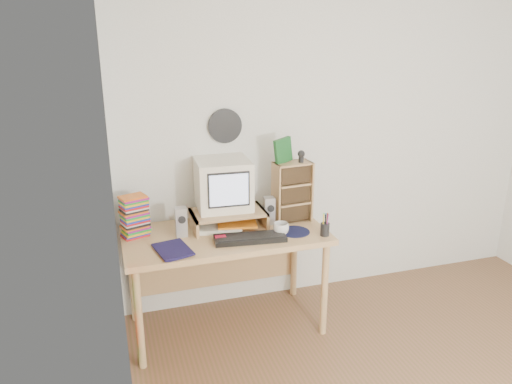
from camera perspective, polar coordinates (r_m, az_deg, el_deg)
back_wall at (r=4.01m, az=9.49°, el=5.72°), size 3.50×0.00×3.50m
left_wall at (r=1.94m, az=-14.82°, el=-8.73°), size 0.00×3.50×3.50m
curtain at (r=2.42m, az=-14.33°, el=-5.71°), size 0.00×2.20×2.20m
wall_disc at (r=3.63m, az=-3.57°, el=7.54°), size 0.25×0.02×0.25m
desk at (r=3.59m, az=-3.75°, el=-6.27°), size 1.40×0.70×0.75m
monitor_riser at (r=3.55m, az=-3.19°, el=-2.58°), size 0.52×0.30×0.12m
crt_monitor at (r=3.52m, az=-3.68°, el=0.76°), size 0.39×0.39×0.35m
speaker_left at (r=3.43m, az=-8.56°, el=-3.39°), size 0.08×0.08×0.20m
speaker_right at (r=3.60m, az=1.49°, el=-2.13°), size 0.08×0.08×0.20m
keyboard at (r=3.35m, az=-0.69°, el=-5.31°), size 0.49×0.21×0.03m
dvd_stack at (r=3.48m, az=-13.67°, el=-3.11°), size 0.20×0.17×0.24m
cd_rack at (r=3.62m, az=4.17°, el=-0.00°), size 0.28×0.17×0.44m
mug at (r=3.43m, az=2.87°, el=-4.23°), size 0.12×0.12×0.09m
diary at (r=3.21m, az=-11.18°, el=-6.66°), size 0.28×0.23×0.05m
mousepad at (r=3.50m, az=4.41°, el=-4.54°), size 0.27×0.27×0.00m
pen_cup at (r=3.44m, az=7.89°, el=-3.99°), size 0.07×0.07×0.12m
papers at (r=3.56m, az=-3.53°, el=-3.79°), size 0.35×0.29×0.04m
red_box at (r=3.35m, az=-4.08°, el=-5.35°), size 0.08×0.05×0.04m
game_box at (r=3.53m, az=3.11°, el=4.76°), size 0.14×0.07×0.18m
webcam at (r=3.56m, az=5.19°, el=4.08°), size 0.06×0.06×0.09m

